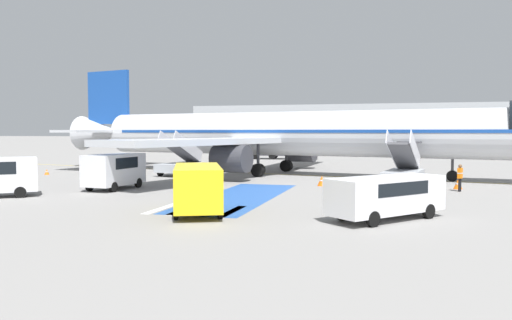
% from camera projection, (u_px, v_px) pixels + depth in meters
% --- Properties ---
extents(ground_plane, '(600.00, 600.00, 0.00)m').
position_uv_depth(ground_plane, '(270.00, 174.00, 43.85)').
color(ground_plane, gray).
extents(apron_leadline_yellow, '(79.93, 15.89, 0.01)m').
position_uv_depth(apron_leadline_yellow, '(291.00, 175.00, 43.38)').
color(apron_leadline_yellow, gold).
rests_on(apron_leadline_yellow, ground_plane).
extents(apron_stand_patch_blue, '(4.01, 13.74, 0.01)m').
position_uv_depth(apron_stand_patch_blue, '(240.00, 197.00, 28.75)').
color(apron_stand_patch_blue, '#2856A8').
rests_on(apron_stand_patch_blue, ground_plane).
extents(apron_walkway_bar_0, '(0.44, 3.60, 0.01)m').
position_uv_depth(apron_walkway_bar_0, '(162.00, 208.00, 24.43)').
color(apron_walkway_bar_0, silver).
rests_on(apron_walkway_bar_0, ground_plane).
extents(apron_walkway_bar_1, '(0.44, 3.60, 0.01)m').
position_uv_depth(apron_walkway_bar_1, '(184.00, 209.00, 24.11)').
color(apron_walkway_bar_1, silver).
rests_on(apron_walkway_bar_1, ground_plane).
extents(apron_walkway_bar_2, '(0.44, 3.60, 0.01)m').
position_uv_depth(apron_walkway_bar_2, '(208.00, 210.00, 23.80)').
color(apron_walkway_bar_2, silver).
rests_on(apron_walkway_bar_2, ground_plane).
extents(apron_walkway_bar_3, '(0.44, 3.60, 0.01)m').
position_uv_depth(apron_walkway_bar_3, '(232.00, 211.00, 23.48)').
color(apron_walkway_bar_3, silver).
rests_on(apron_walkway_bar_3, ground_plane).
extents(airliner, '(47.15, 34.87, 10.06)m').
position_uv_depth(airliner, '(285.00, 134.00, 43.45)').
color(airliner, silver).
rests_on(airliner, ground_plane).
extents(boarding_stairs_forward, '(3.08, 5.50, 3.89)m').
position_uv_depth(boarding_stairs_forward, '(403.00, 172.00, 34.77)').
color(boarding_stairs_forward, '#ADB2BA').
rests_on(boarding_stairs_forward, ground_plane).
extents(boarding_stairs_aft, '(3.08, 5.50, 3.85)m').
position_uv_depth(boarding_stairs_aft, '(181.00, 164.00, 43.08)').
color(boarding_stairs_aft, '#ADB2BA').
rests_on(boarding_stairs_aft, ground_plane).
extents(fuel_tanker, '(10.42, 3.39, 3.32)m').
position_uv_depth(fuel_tanker, '(280.00, 147.00, 68.10)').
color(fuel_tanker, '#38383D').
rests_on(fuel_tanker, ground_plane).
extents(service_van_1, '(2.31, 4.55, 2.29)m').
position_uv_depth(service_van_1, '(114.00, 168.00, 32.48)').
color(service_van_1, silver).
rests_on(service_van_1, ground_plane).
extents(service_van_2, '(3.93, 5.64, 2.18)m').
position_uv_depth(service_van_2, '(198.00, 185.00, 22.97)').
color(service_van_2, yellow).
rests_on(service_van_2, ground_plane).
extents(service_van_3, '(5.07, 5.45, 1.84)m').
position_uv_depth(service_van_3, '(386.00, 194.00, 21.28)').
color(service_van_3, silver).
rests_on(service_van_3, ground_plane).
extents(baggage_cart, '(2.48, 2.99, 0.87)m').
position_uv_depth(baggage_cart, '(195.00, 178.00, 37.70)').
color(baggage_cart, gray).
rests_on(baggage_cart, ground_plane).
extents(ground_crew_0, '(0.39, 0.49, 1.66)m').
position_uv_depth(ground_crew_0, '(124.00, 162.00, 45.41)').
color(ground_crew_0, black).
rests_on(ground_crew_0, ground_plane).
extents(ground_crew_1, '(0.45, 0.48, 1.75)m').
position_uv_depth(ground_crew_1, '(133.00, 161.00, 47.10)').
color(ground_crew_1, '#191E38').
rests_on(ground_crew_1, ground_plane).
extents(ground_crew_2, '(0.38, 0.49, 1.72)m').
position_uv_depth(ground_crew_2, '(460.00, 176.00, 31.24)').
color(ground_crew_2, black).
rests_on(ground_crew_2, ground_plane).
extents(traffic_cone_0, '(0.57, 0.57, 0.64)m').
position_uv_depth(traffic_cone_0, '(458.00, 184.00, 32.64)').
color(traffic_cone_0, orange).
rests_on(traffic_cone_0, ground_plane).
extents(traffic_cone_1, '(0.43, 0.43, 0.47)m').
position_uv_depth(traffic_cone_1, '(47.00, 172.00, 43.46)').
color(traffic_cone_1, orange).
rests_on(traffic_cone_1, ground_plane).
extents(traffic_cone_2, '(0.63, 0.63, 0.70)m').
position_uv_depth(traffic_cone_2, '(322.00, 181.00, 34.52)').
color(traffic_cone_2, orange).
rests_on(traffic_cone_2, ground_plane).
extents(terminal_building, '(72.84, 12.10, 9.66)m').
position_uv_depth(terminal_building, '(354.00, 127.00, 112.23)').
color(terminal_building, '#9EA3A8').
rests_on(terminal_building, ground_plane).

